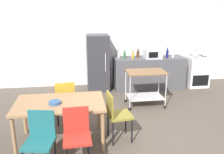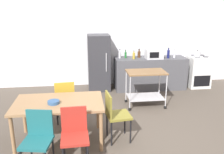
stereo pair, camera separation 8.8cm
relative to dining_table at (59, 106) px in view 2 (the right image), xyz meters
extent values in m
plane|color=brown|center=(1.42, -0.03, -0.67)|extent=(12.00, 12.00, 0.00)
cube|color=white|center=(1.42, 3.17, 0.78)|extent=(8.40, 0.12, 2.90)
cube|color=#4C4C51|center=(2.32, 2.57, -0.22)|extent=(2.00, 0.64, 0.90)
cube|color=#A37A51|center=(0.00, 0.00, 0.06)|extent=(1.50, 0.90, 0.04)
cylinder|color=#A37A51|center=(-0.69, -0.39, -0.32)|extent=(0.06, 0.06, 0.71)
cylinder|color=#A37A51|center=(0.69, -0.39, -0.32)|extent=(0.06, 0.06, 0.71)
cylinder|color=#A37A51|center=(-0.69, 0.39, -0.32)|extent=(0.06, 0.06, 0.71)
cylinder|color=#A37A51|center=(0.69, 0.39, -0.32)|extent=(0.06, 0.06, 0.71)
cube|color=#B72D23|center=(0.28, -0.74, -0.20)|extent=(0.42, 0.42, 0.04)
cube|color=#B72D23|center=(0.27, -0.56, 0.02)|extent=(0.38, 0.05, 0.40)
cylinder|color=black|center=(0.10, -0.58, -0.45)|extent=(0.03, 0.03, 0.45)
cylinder|color=black|center=(0.44, -0.57, -0.45)|extent=(0.03, 0.03, 0.45)
cube|color=#1E666B|center=(-0.25, -0.79, -0.20)|extent=(0.47, 0.47, 0.04)
cube|color=#1E666B|center=(-0.22, -0.61, 0.02)|extent=(0.38, 0.10, 0.40)
cylinder|color=black|center=(-0.38, -0.59, -0.45)|extent=(0.03, 0.03, 0.45)
cylinder|color=black|center=(-0.05, -0.65, -0.45)|extent=(0.03, 0.03, 0.45)
cube|color=gold|center=(0.04, 0.80, -0.20)|extent=(0.44, 0.44, 0.04)
cube|color=gold|center=(0.06, 0.62, 0.02)|extent=(0.38, 0.07, 0.40)
cylinder|color=black|center=(0.20, 0.98, -0.45)|extent=(0.03, 0.03, 0.45)
cylinder|color=black|center=(-0.14, 0.95, -0.45)|extent=(0.03, 0.03, 0.45)
cylinder|color=black|center=(0.23, 0.64, -0.45)|extent=(0.03, 0.03, 0.45)
cylinder|color=black|center=(-0.11, 0.61, -0.45)|extent=(0.03, 0.03, 0.45)
cube|color=olive|center=(1.02, -0.07, -0.20)|extent=(0.45, 0.45, 0.04)
cube|color=olive|center=(0.84, -0.09, 0.02)|extent=(0.08, 0.38, 0.40)
cylinder|color=black|center=(1.21, -0.22, -0.45)|extent=(0.03, 0.03, 0.45)
cylinder|color=black|center=(1.17, 0.12, -0.45)|extent=(0.03, 0.03, 0.45)
cylinder|color=black|center=(0.87, -0.26, -0.45)|extent=(0.03, 0.03, 0.45)
cylinder|color=black|center=(0.83, 0.08, -0.45)|extent=(0.03, 0.03, 0.45)
cube|color=white|center=(3.77, 2.59, -0.22)|extent=(0.60, 0.60, 0.90)
cube|color=black|center=(3.77, 2.29, -0.42)|extent=(0.48, 0.01, 0.32)
cylinder|color=#47474C|center=(3.64, 2.47, 0.24)|extent=(0.16, 0.16, 0.02)
cylinder|color=#47474C|center=(3.90, 2.47, 0.24)|extent=(0.16, 0.16, 0.02)
cylinder|color=#47474C|center=(3.64, 2.71, 0.24)|extent=(0.16, 0.16, 0.02)
cylinder|color=#47474C|center=(3.90, 2.71, 0.24)|extent=(0.16, 0.16, 0.02)
cube|color=#333338|center=(0.87, 2.67, 0.10)|extent=(0.60, 0.60, 1.55)
cylinder|color=silver|center=(1.05, 2.36, 0.18)|extent=(0.02, 0.02, 0.50)
cube|color=brown|center=(1.88, 1.36, 0.16)|extent=(0.90, 0.56, 0.03)
cube|color=silver|center=(1.88, 1.36, -0.45)|extent=(0.83, 0.52, 0.02)
cylinder|color=silver|center=(1.46, 1.11, -0.22)|extent=(0.02, 0.02, 0.76)
sphere|color=black|center=(1.46, 1.11, -0.64)|extent=(0.07, 0.07, 0.07)
cylinder|color=silver|center=(2.30, 1.11, -0.22)|extent=(0.02, 0.02, 0.76)
sphere|color=black|center=(2.30, 1.11, -0.64)|extent=(0.07, 0.07, 0.07)
cylinder|color=silver|center=(1.46, 1.61, -0.22)|extent=(0.02, 0.02, 0.76)
sphere|color=black|center=(1.46, 1.61, -0.64)|extent=(0.07, 0.07, 0.07)
cylinder|color=silver|center=(2.30, 1.61, -0.22)|extent=(0.02, 0.02, 0.76)
sphere|color=black|center=(2.30, 1.61, -0.64)|extent=(0.07, 0.07, 0.07)
cylinder|color=silver|center=(1.45, 2.63, 0.32)|extent=(0.06, 0.06, 0.18)
cylinder|color=silver|center=(1.45, 2.63, 0.44)|extent=(0.03, 0.03, 0.05)
cylinder|color=black|center=(1.45, 2.63, 0.47)|extent=(0.03, 0.03, 0.01)
cylinder|color=#1E6628|center=(1.62, 2.62, 0.31)|extent=(0.06, 0.06, 0.16)
cylinder|color=#1E6628|center=(1.62, 2.62, 0.42)|extent=(0.03, 0.03, 0.06)
cylinder|color=black|center=(1.62, 2.62, 0.45)|extent=(0.03, 0.03, 0.01)
cylinder|color=gold|center=(1.82, 2.47, 0.31)|extent=(0.07, 0.07, 0.17)
cylinder|color=gold|center=(1.82, 2.47, 0.42)|extent=(0.03, 0.03, 0.05)
cylinder|color=black|center=(1.82, 2.47, 0.45)|extent=(0.03, 0.03, 0.01)
cylinder|color=#4C2D19|center=(2.00, 2.65, 0.31)|extent=(0.08, 0.08, 0.17)
cylinder|color=#4C2D19|center=(2.00, 2.65, 0.43)|extent=(0.04, 0.04, 0.06)
cylinder|color=black|center=(2.00, 2.65, 0.47)|extent=(0.04, 0.04, 0.01)
cube|color=silver|center=(2.38, 2.47, 0.36)|extent=(0.46, 0.34, 0.26)
cube|color=black|center=(2.34, 2.30, 0.36)|extent=(0.25, 0.01, 0.16)
cylinder|color=navy|center=(2.79, 2.47, 0.34)|extent=(0.07, 0.07, 0.22)
cylinder|color=navy|center=(2.79, 2.47, 0.48)|extent=(0.03, 0.03, 0.06)
cylinder|color=black|center=(2.79, 2.47, 0.51)|extent=(0.04, 0.04, 0.01)
cylinder|color=silver|center=(2.98, 2.49, 0.31)|extent=(0.06, 0.06, 0.17)
cylinder|color=silver|center=(2.98, 2.49, 0.42)|extent=(0.03, 0.03, 0.05)
cylinder|color=black|center=(2.98, 2.49, 0.45)|extent=(0.03, 0.03, 0.01)
cylinder|color=#33598C|center=(-0.07, -0.07, 0.11)|extent=(0.20, 0.20, 0.05)
cylinder|color=silver|center=(3.65, 2.49, 0.33)|extent=(0.17, 0.17, 0.16)
sphere|color=black|center=(3.65, 2.49, 0.42)|extent=(0.03, 0.03, 0.03)
cylinder|color=silver|center=(3.77, 2.49, 0.35)|extent=(0.08, 0.02, 0.07)
camera|label=1|loc=(0.35, -3.85, 1.66)|focal=38.61mm
camera|label=2|loc=(0.44, -3.86, 1.66)|focal=38.61mm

